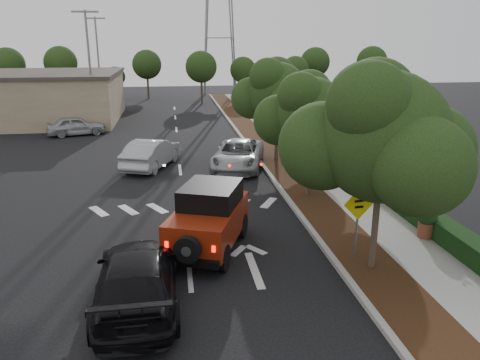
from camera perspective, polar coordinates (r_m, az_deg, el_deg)
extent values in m
plane|color=black|center=(14.58, -6.16, -11.36)|extent=(120.00, 120.00, 0.00)
cube|color=#9E9B93|center=(26.24, 2.77, 1.80)|extent=(0.20, 70.00, 0.15)
cube|color=black|center=(26.45, 4.90, 1.85)|extent=(1.80, 70.00, 0.12)
cube|color=gray|center=(26.94, 8.84, 1.98)|extent=(2.00, 70.00, 0.12)
cube|color=black|center=(27.30, 11.68, 2.77)|extent=(0.80, 70.00, 0.80)
cylinder|color=black|center=(17.31, -5.21, -5.09)|extent=(0.58, 0.90, 0.85)
cylinder|color=black|center=(16.91, 0.17, -5.57)|extent=(0.58, 0.90, 0.85)
cylinder|color=black|center=(15.01, -8.32, -8.77)|extent=(0.58, 0.90, 0.85)
cylinder|color=black|center=(14.54, -2.12, -9.47)|extent=(0.58, 0.90, 0.85)
cube|color=maroon|center=(15.68, -3.85, -5.14)|extent=(3.19, 4.35, 1.06)
cube|color=black|center=(15.67, -3.58, -1.77)|extent=(2.41, 2.64, 0.68)
cube|color=maroon|center=(17.05, -2.44, -3.58)|extent=(1.96, 1.63, 0.87)
cube|color=black|center=(14.10, -6.17, -9.97)|extent=(1.76, 0.83, 0.23)
cylinder|color=black|center=(13.77, -6.43, -8.46)|extent=(0.84, 0.51, 0.81)
cube|color=#FF190C|center=(14.18, -8.96, -7.78)|extent=(0.11, 0.08, 0.19)
cube|color=#FF190C|center=(13.75, -3.25, -8.41)|extent=(0.11, 0.08, 0.19)
imported|color=#989C9F|center=(25.78, -0.24, 3.11)|extent=(3.85, 5.91, 1.51)
imported|color=black|center=(12.98, -12.40, -11.60)|extent=(2.24, 5.34, 1.54)
imported|color=#A5A8AD|center=(26.40, -10.72, 3.24)|extent=(3.33, 5.13, 1.60)
imported|color=#A8ABB0|center=(36.90, -19.36, 6.26)|extent=(4.47, 2.78, 1.42)
cylinder|color=slate|center=(15.50, 14.08, -5.24)|extent=(0.08, 0.08, 2.11)
cube|color=yellow|center=(15.24, 14.32, -2.83)|extent=(1.07, 0.17, 1.08)
cube|color=black|center=(15.19, 14.38, -2.50)|extent=(0.34, 0.06, 0.08)
cube|color=black|center=(15.25, 14.33, -3.21)|extent=(0.30, 0.05, 0.08)
cylinder|color=brown|center=(17.88, 21.71, -5.63)|extent=(0.59, 0.59, 0.56)
sphere|color=black|center=(17.70, 21.89, -4.04)|extent=(0.70, 0.70, 0.70)
imported|color=black|center=(17.67, 21.92, -3.80)|extent=(0.62, 0.55, 0.66)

